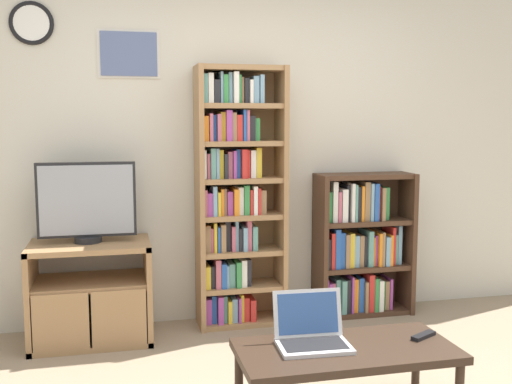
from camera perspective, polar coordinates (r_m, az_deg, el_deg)
name	(u,v)px	position (r m, az deg, el deg)	size (l,w,h in m)	color
wall_back	(228,145)	(4.47, -2.73, 4.45)	(6.25, 0.09, 2.60)	beige
tv_stand	(91,292)	(4.24, -15.44, -9.18)	(0.79, 0.51, 0.68)	#9E754C
television	(87,202)	(4.14, -15.81, -0.95)	(0.64, 0.18, 0.54)	black
bookshelf_tall	(235,196)	(4.33, -2.01, -0.40)	(0.63, 0.31, 1.87)	#9E754C
bookshelf_short	(359,246)	(4.69, 9.77, -5.14)	(0.75, 0.29, 1.09)	#472D1E
coffee_table	(346,355)	(3.07, 8.58, -15.12)	(1.07, 0.51, 0.39)	#332319
laptop	(311,332)	(3.04, 5.29, -13.15)	(0.36, 0.29, 0.25)	silver
remote_near_laptop	(423,336)	(3.25, 15.66, -13.04)	(0.16, 0.11, 0.02)	black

